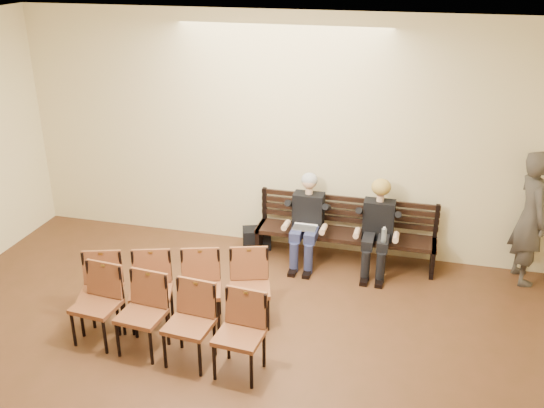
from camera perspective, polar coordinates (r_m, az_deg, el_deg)
The scene contains 10 objects.
room_walls at distance 4.83m, azimuth -11.00°, elevation 1.38°, with size 8.02×10.01×3.51m.
bench at distance 8.93m, azimuth 6.80°, elevation -4.05°, with size 2.60×0.90×0.45m, color black.
seated_man at distance 8.71m, azimuth 3.31°, elevation -1.53°, with size 0.54×0.75×1.30m, color black, non-canonical shape.
seated_woman at distance 8.61m, azimuth 9.89°, elevation -2.38°, with size 0.54×0.74×1.25m, color black, non-canonical shape.
laptop at distance 8.63m, azimuth 3.09°, elevation -2.38°, with size 0.33×0.26×0.24m, color silver.
water_bottle at distance 8.37m, azimuth 10.42°, elevation -3.65°, with size 0.07×0.07×0.22m, color silver.
bag at distance 9.30m, azimuth -1.45°, elevation -3.22°, with size 0.42×0.29×0.31m, color black.
passerby at distance 8.74m, azimuth 23.34°, elevation -0.37°, with size 0.79×0.52×2.15m, color #3D3832.
chair_row_front at distance 6.92m, azimuth -10.06°, elevation -10.79°, with size 2.26×0.51×0.93m, color brown.
chair_row_back at distance 7.43m, azimuth -9.04°, elevation -8.12°, with size 2.26×0.51×0.93m, color brown.
Camera 1 is at (2.00, -3.24, 4.30)m, focal length 40.00 mm.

